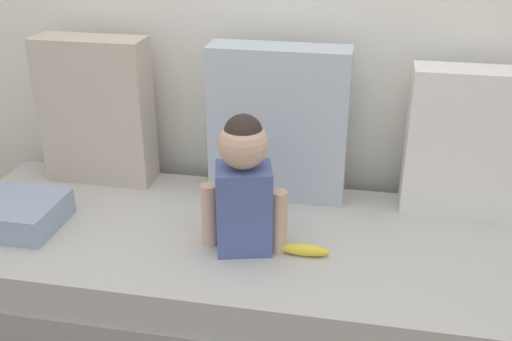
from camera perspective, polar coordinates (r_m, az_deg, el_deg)
The scene contains 8 objects.
ground_plane at distance 2.34m, azimuth 0.57°, elevation -13.79°, with size 12.00×12.00×0.00m, color brown.
couch at distance 2.23m, azimuth 0.59°, elevation -10.21°, with size 2.42×0.86×0.36m.
throw_pillow_left at distance 2.51m, azimuth -15.06°, elevation 5.55°, with size 0.44×0.16×0.60m, color #C1B29E.
throw_pillow_center at distance 2.29m, azimuth 2.17°, elevation 4.54°, with size 0.53×0.16×0.60m, color #B2BCC6.
throw_pillow_right at distance 2.32m, azimuth 20.83°, elevation 2.44°, with size 0.54×0.16×0.55m, color silver.
toddler at distance 1.94m, azimuth -1.20°, elevation -1.27°, with size 0.29×0.19×0.48m.
banana at distance 2.01m, azimuth 4.66°, elevation -7.60°, with size 0.17×0.04×0.04m, color yellow.
folded_blanket at distance 2.35m, azimuth -22.87°, elevation -3.71°, with size 0.40×0.28×0.10m, color #8E9EB2.
Camera 1 is at (0.33, -1.79, 1.46)m, focal length 41.63 mm.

